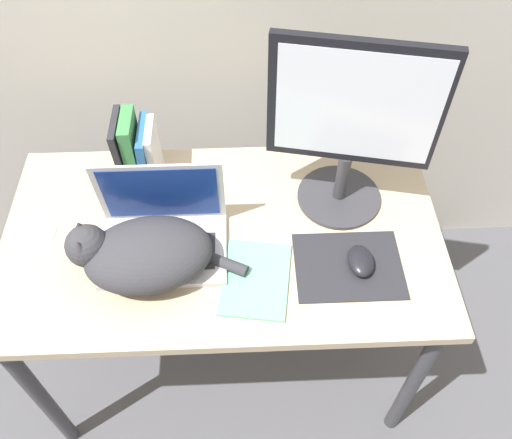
{
  "coord_description": "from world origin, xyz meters",
  "views": [
    {
      "loc": [
        0.06,
        -0.56,
        1.92
      ],
      "look_at": [
        0.09,
        0.3,
        0.84
      ],
      "focal_mm": 38.0,
      "sensor_mm": 36.0,
      "label": 1
    }
  ],
  "objects_px": {
    "book_row": "(137,152)",
    "cd_disc": "(34,232)",
    "cat": "(142,254)",
    "computer_mouse": "(361,261)",
    "external_monitor": "(352,125)",
    "notepad": "(256,279)",
    "laptop": "(163,233)"
  },
  "relations": [
    {
      "from": "book_row",
      "to": "cd_disc",
      "type": "distance_m",
      "value": 0.36
    },
    {
      "from": "cat",
      "to": "cd_disc",
      "type": "height_order",
      "value": "cat"
    },
    {
      "from": "computer_mouse",
      "to": "book_row",
      "type": "relative_size",
      "value": 0.44
    },
    {
      "from": "cat",
      "to": "computer_mouse",
      "type": "distance_m",
      "value": 0.56
    },
    {
      "from": "external_monitor",
      "to": "notepad",
      "type": "distance_m",
      "value": 0.46
    },
    {
      "from": "computer_mouse",
      "to": "cd_disc",
      "type": "bearing_deg",
      "value": 170.63
    },
    {
      "from": "external_monitor",
      "to": "cd_disc",
      "type": "relative_size",
      "value": 4.31
    },
    {
      "from": "external_monitor",
      "to": "computer_mouse",
      "type": "bearing_deg",
      "value": -84.38
    },
    {
      "from": "book_row",
      "to": "notepad",
      "type": "distance_m",
      "value": 0.5
    },
    {
      "from": "cat",
      "to": "notepad",
      "type": "relative_size",
      "value": 1.79
    },
    {
      "from": "cat",
      "to": "laptop",
      "type": "bearing_deg",
      "value": 62.57
    },
    {
      "from": "book_row",
      "to": "notepad",
      "type": "bearing_deg",
      "value": -49.38
    },
    {
      "from": "cd_disc",
      "to": "external_monitor",
      "type": "bearing_deg",
      "value": 6.05
    },
    {
      "from": "computer_mouse",
      "to": "notepad",
      "type": "relative_size",
      "value": 0.39
    },
    {
      "from": "laptop",
      "to": "cat",
      "type": "relative_size",
      "value": 0.73
    },
    {
      "from": "book_row",
      "to": "cat",
      "type": "bearing_deg",
      "value": -83.31
    },
    {
      "from": "notepad",
      "to": "cd_disc",
      "type": "height_order",
      "value": "notepad"
    },
    {
      "from": "computer_mouse",
      "to": "book_row",
      "type": "distance_m",
      "value": 0.69
    },
    {
      "from": "cd_disc",
      "to": "computer_mouse",
      "type": "bearing_deg",
      "value": -9.37
    },
    {
      "from": "laptop",
      "to": "computer_mouse",
      "type": "bearing_deg",
      "value": -10.14
    },
    {
      "from": "computer_mouse",
      "to": "cd_disc",
      "type": "height_order",
      "value": "computer_mouse"
    },
    {
      "from": "laptop",
      "to": "external_monitor",
      "type": "xyz_separation_m",
      "value": [
        0.49,
        0.14,
        0.23
      ]
    },
    {
      "from": "external_monitor",
      "to": "cd_disc",
      "type": "height_order",
      "value": "external_monitor"
    },
    {
      "from": "computer_mouse",
      "to": "cd_disc",
      "type": "distance_m",
      "value": 0.89
    },
    {
      "from": "external_monitor",
      "to": "cat",
      "type": "bearing_deg",
      "value": -157.04
    },
    {
      "from": "external_monitor",
      "to": "cd_disc",
      "type": "bearing_deg",
      "value": -173.95
    },
    {
      "from": "cd_disc",
      "to": "cat",
      "type": "bearing_deg",
      "value": -22.9
    },
    {
      "from": "laptop",
      "to": "external_monitor",
      "type": "relative_size",
      "value": 0.64
    },
    {
      "from": "cat",
      "to": "external_monitor",
      "type": "relative_size",
      "value": 0.88
    },
    {
      "from": "cat",
      "to": "book_row",
      "type": "relative_size",
      "value": 2.02
    },
    {
      "from": "cd_disc",
      "to": "book_row",
      "type": "bearing_deg",
      "value": 34.96
    },
    {
      "from": "laptop",
      "to": "external_monitor",
      "type": "bearing_deg",
      "value": 16.29
    }
  ]
}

